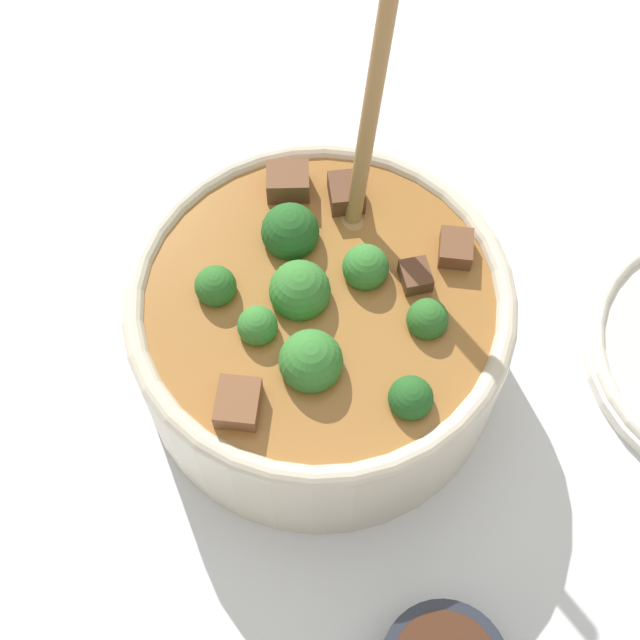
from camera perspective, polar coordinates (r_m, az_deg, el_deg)
ground_plane at (r=0.72m, az=0.00°, el=-2.79°), size 4.00×4.00×0.00m
stew_bowl at (r=0.66m, az=0.00°, el=-0.27°), size 0.28×0.28×0.31m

